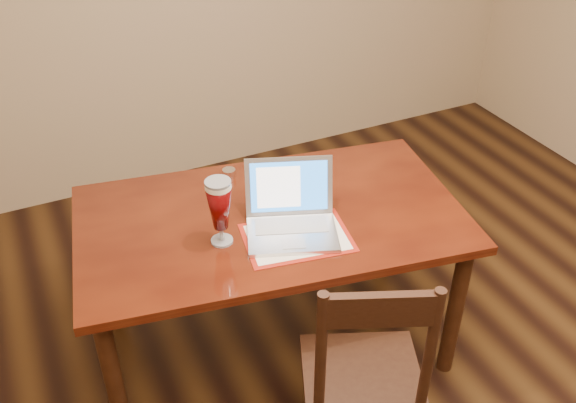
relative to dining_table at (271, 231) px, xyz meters
name	(u,v)px	position (x,y,z in m)	size (l,w,h in m)	color
room_shell	(513,32)	(0.36, -0.79, 1.08)	(4.51, 5.01, 2.71)	tan
dining_table	(271,231)	(0.00, 0.00, 0.00)	(1.75, 1.16, 1.05)	#531B0B
dining_chair	(364,379)	(0.05, -0.73, -0.19)	(0.57, 0.55, 1.03)	black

